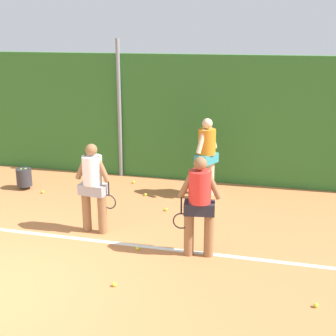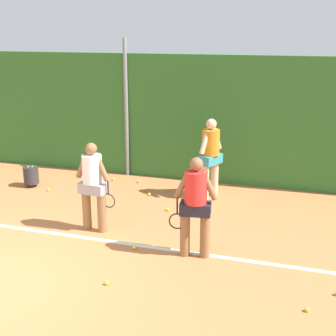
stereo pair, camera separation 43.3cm
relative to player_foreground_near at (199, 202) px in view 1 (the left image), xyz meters
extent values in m
plane|color=#C67542|center=(-2.78, -0.10, -0.97)|extent=(29.70, 29.70, 0.00)
cube|color=#33702D|center=(-2.78, 4.04, 0.59)|extent=(19.30, 0.25, 3.11)
cylinder|color=gray|center=(-2.78, 3.87, 0.77)|extent=(0.10, 0.10, 3.47)
cube|color=white|center=(-2.78, 0.08, -0.96)|extent=(14.11, 0.10, 0.01)
cylinder|color=#8C603D|center=(0.17, 0.02, -0.59)|extent=(0.17, 0.17, 0.76)
cylinder|color=#8C603D|center=(-0.16, -0.02, -0.59)|extent=(0.17, 0.17, 0.76)
cube|color=#23232D|center=(0.00, 0.00, -0.11)|extent=(0.54, 0.36, 0.20)
cylinder|color=red|center=(0.00, 0.00, 0.26)|extent=(0.37, 0.37, 0.54)
sphere|color=#8C603D|center=(0.00, 0.00, 0.65)|extent=(0.22, 0.22, 0.22)
cylinder|color=#8C603D|center=(0.21, 0.03, 0.30)|extent=(0.31, 0.13, 0.51)
cylinder|color=#8C603D|center=(-0.20, -0.03, 0.30)|extent=(0.31, 0.13, 0.51)
cylinder|color=black|center=(-0.28, -0.09, -0.06)|extent=(0.03, 0.03, 0.28)
torus|color=#26262B|center=(-0.28, -0.09, -0.33)|extent=(0.28, 0.06, 0.28)
cylinder|color=#8C603D|center=(-2.23, 0.47, -0.59)|extent=(0.17, 0.17, 0.75)
cylinder|color=#8C603D|center=(-1.90, 0.43, -0.59)|extent=(0.17, 0.17, 0.75)
cube|color=#99999E|center=(-2.07, 0.45, -0.12)|extent=(0.53, 0.35, 0.20)
cylinder|color=white|center=(-2.07, 0.45, 0.25)|extent=(0.37, 0.37, 0.53)
sphere|color=#8C603D|center=(-2.07, 0.45, 0.63)|extent=(0.22, 0.22, 0.22)
cylinder|color=#8C603D|center=(-2.28, 0.48, 0.29)|extent=(0.30, 0.12, 0.50)
cylinder|color=#8C603D|center=(-1.86, 0.43, 0.29)|extent=(0.30, 0.12, 0.50)
cylinder|color=black|center=(-1.77, 0.47, -0.07)|extent=(0.03, 0.03, 0.28)
torus|color=#26262B|center=(-1.77, 0.47, -0.34)|extent=(0.28, 0.06, 0.28)
cylinder|color=beige|center=(-0.29, 3.01, -0.57)|extent=(0.18, 0.18, 0.80)
cylinder|color=beige|center=(-0.44, 2.69, -0.57)|extent=(0.18, 0.18, 0.80)
cube|color=teal|center=(-0.36, 2.85, -0.07)|extent=(0.50, 0.61, 0.21)
cylinder|color=orange|center=(-0.36, 2.85, 0.32)|extent=(0.39, 0.39, 0.57)
sphere|color=beige|center=(-0.36, 2.85, 0.73)|extent=(0.23, 0.23, 0.23)
cylinder|color=beige|center=(-0.27, 3.05, 0.37)|extent=(0.20, 0.30, 0.54)
cylinder|color=beige|center=(-0.46, 2.65, 0.37)|extent=(0.20, 0.30, 0.54)
cylinder|color=#2D2D33|center=(-4.67, 2.31, -0.68)|extent=(0.36, 0.36, 0.42)
cylinder|color=#2D2D33|center=(-4.54, 2.31, -0.93)|extent=(0.02, 0.02, 0.08)
cylinder|color=#2D2D33|center=(-4.79, 2.31, -0.93)|extent=(0.02, 0.02, 0.08)
cylinder|color=#2D2D33|center=(-4.67, 2.43, -0.93)|extent=(0.02, 0.02, 0.08)
sphere|color=#CCDB33|center=(-4.63, 2.34, -0.49)|extent=(0.07, 0.07, 0.07)
sphere|color=#CCDB33|center=(-4.72, 2.29, -0.49)|extent=(0.07, 0.07, 0.07)
sphere|color=#CCDB33|center=(-1.03, -1.29, -0.93)|extent=(0.07, 0.07, 0.07)
sphere|color=#CCDB33|center=(-1.02, 1.78, -0.93)|extent=(0.07, 0.07, 0.07)
sphere|color=#CCDB33|center=(-2.27, 3.34, -0.93)|extent=(0.07, 0.07, 0.07)
sphere|color=#CCDB33|center=(-4.09, 2.12, -0.93)|extent=(0.07, 0.07, 0.07)
sphere|color=#CCDB33|center=(-1.05, -0.08, -0.93)|extent=(0.07, 0.07, 0.07)
sphere|color=#CCDB33|center=(-2.95, 3.31, -0.93)|extent=(0.07, 0.07, 0.07)
sphere|color=#CCDB33|center=(1.86, -1.11, -0.93)|extent=(0.07, 0.07, 0.07)
sphere|color=#CCDB33|center=(-1.71, 2.54, -0.93)|extent=(0.07, 0.07, 0.07)
camera|label=1|loc=(1.23, -6.94, 2.70)|focal=49.05mm
camera|label=2|loc=(1.65, -6.82, 2.70)|focal=49.05mm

